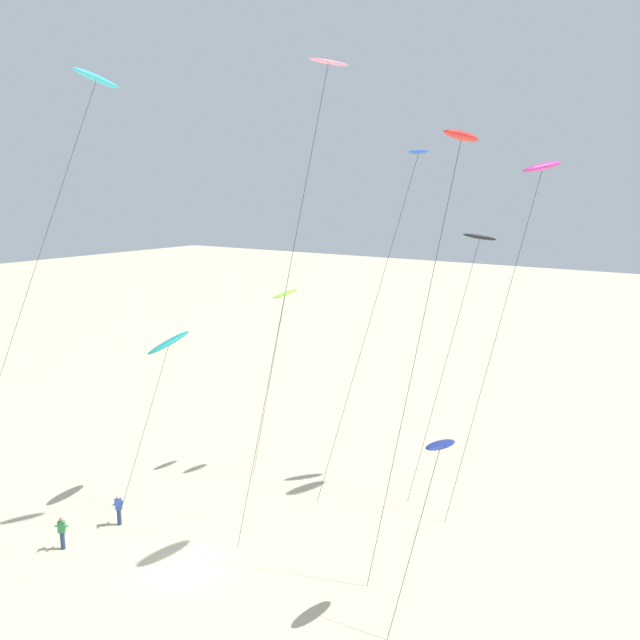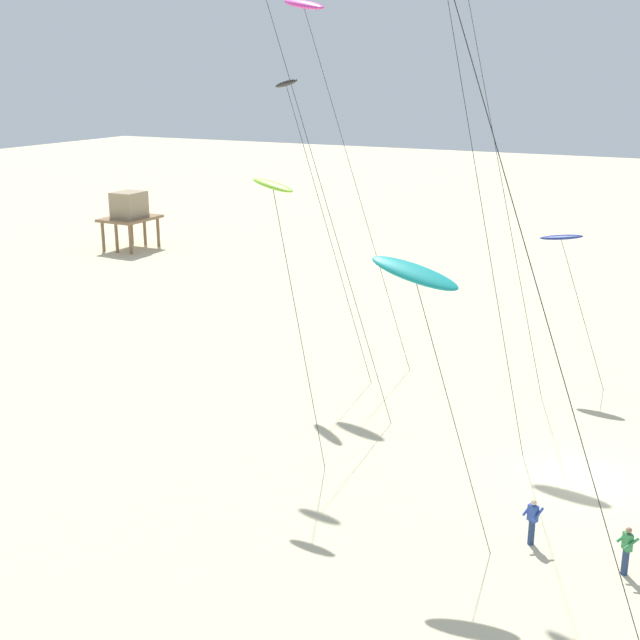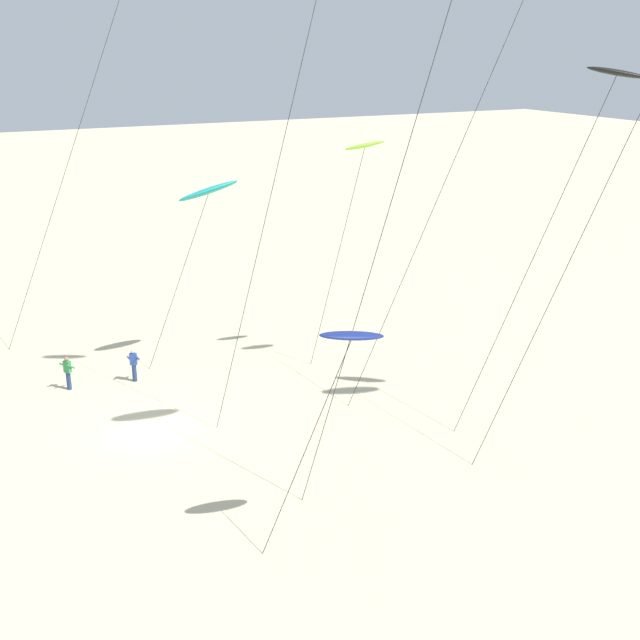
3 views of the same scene
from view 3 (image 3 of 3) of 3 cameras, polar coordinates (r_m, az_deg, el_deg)
name	(u,v)px [view 3 (image 3 of 3)]	position (r m, az deg, el deg)	size (l,w,h in m)	color
ground_plane	(151,430)	(35.66, -11.87, -7.65)	(260.00, 260.00, 0.00)	beige
kite_lime	(364,149)	(39.58, 3.13, 12.00)	(1.16, 3.67, 11.41)	#8CD833
kite_navy	(351,337)	(24.46, 2.24, -1.23)	(1.17, 3.95, 7.64)	navy
kite_teal	(208,191)	(39.67, -7.91, 9.01)	(1.39, 4.89, 9.64)	teal
kite_black	(615,78)	(34.19, 20.12, 15.76)	(2.36, 6.73, 15.00)	black
kite_flyer_nearest	(68,372)	(40.31, -17.41, -3.53)	(0.73, 0.72, 1.67)	navy
kite_flyer_middle	(134,364)	(40.42, -13.04, -3.06)	(0.68, 0.70, 1.67)	navy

